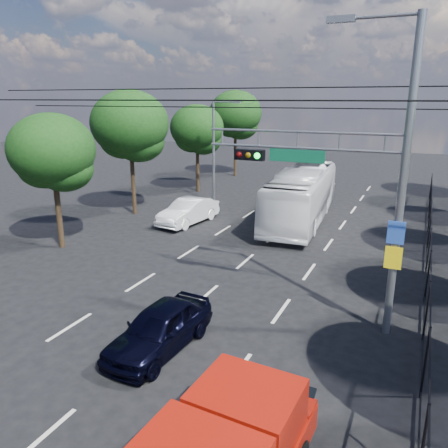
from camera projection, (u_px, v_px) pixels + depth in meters
The scene contains 13 objects.
ground at pixel (42, 438), 9.70m from camera, with size 120.00×120.00×0.00m, color black.
lane_markings at pixel (260, 248), 21.91m from camera, with size 6.12×38.00×0.01m.
signal_mast at pixel (361, 168), 13.08m from camera, with size 6.43×0.39×9.50m.
streetlight_left at pixel (216, 148), 30.34m from camera, with size 2.09×0.22×7.08m.
utility_wires at pixel (214, 99), 15.39m from camera, with size 22.00×5.04×0.74m.
fence_right at pixel (428, 264), 16.97m from camera, with size 0.06×34.03×2.00m.
tree_left_b at pixel (53, 156), 20.86m from camera, with size 4.08×4.08×6.63m.
tree_left_c at pixel (131, 129), 26.98m from camera, with size 4.80×4.80×7.80m.
tree_left_d at pixel (197, 132), 33.99m from camera, with size 4.20×4.20×6.83m.
tree_left_e at pixel (236, 117), 40.82m from camera, with size 4.92×4.92×7.99m.
navy_hatchback at pixel (160, 328), 12.95m from camera, with size 1.63×4.06×1.38m, color black.
white_bus at pixel (302, 195), 26.45m from camera, with size 2.68×11.46×3.19m, color white.
white_van at pixel (188, 211), 26.06m from camera, with size 1.57×4.50×1.48m, color white.
Camera 1 is at (7.02, -5.56, 7.26)m, focal length 35.00 mm.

